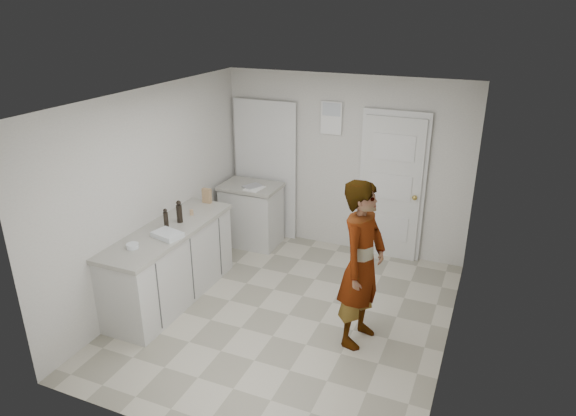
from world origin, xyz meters
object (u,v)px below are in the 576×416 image
at_px(spice_jar, 192,212).
at_px(oil_cruet_b, 166,219).
at_px(cake_mix_box, 207,196).
at_px(baking_dish, 168,235).
at_px(person, 362,264).
at_px(egg_bowl, 132,246).
at_px(oil_cruet_a, 179,212).

relative_size(spice_jar, oil_cruet_b, 0.29).
bearing_deg(cake_mix_box, baking_dish, -80.80).
distance_m(person, egg_bowl, 2.44).
distance_m(cake_mix_box, oil_cruet_b, 0.89).
bearing_deg(oil_cruet_a, egg_bowl, -95.06).
height_order(spice_jar, oil_cruet_a, oil_cruet_a).
height_order(spice_jar, oil_cruet_b, oil_cruet_b).
bearing_deg(oil_cruet_b, person, 1.83).
bearing_deg(spice_jar, person, -9.50).
height_order(person, oil_cruet_b, person).
bearing_deg(person, baking_dish, 107.34).
height_order(person, spice_jar, person).
xyz_separation_m(person, spice_jar, (-2.27, 0.38, 0.06)).
relative_size(oil_cruet_a, baking_dish, 0.77).
height_order(oil_cruet_a, baking_dish, oil_cruet_a).
bearing_deg(cake_mix_box, spice_jar, -82.73).
relative_size(spice_jar, egg_bowl, 0.54).
relative_size(person, spice_jar, 25.41).
xyz_separation_m(person, egg_bowl, (-2.35, -0.65, 0.05)).
distance_m(cake_mix_box, baking_dish, 1.10).
relative_size(oil_cruet_a, oil_cruet_b, 1.13).
xyz_separation_m(cake_mix_box, spice_jar, (0.04, -0.44, -0.06)).
xyz_separation_m(oil_cruet_a, egg_bowl, (-0.07, -0.79, -0.11)).
xyz_separation_m(cake_mix_box, baking_dish, (0.14, -1.08, -0.07)).
bearing_deg(cake_mix_box, person, -17.86).
height_order(person, egg_bowl, person).
bearing_deg(person, oil_cruet_b, 102.16).
xyz_separation_m(spice_jar, oil_cruet_a, (-0.01, -0.24, 0.10)).
distance_m(baking_dish, egg_bowl, 0.42).
distance_m(spice_jar, oil_cruet_a, 0.26).
relative_size(person, egg_bowl, 13.67).
xyz_separation_m(person, baking_dish, (-2.17, -0.27, 0.05)).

